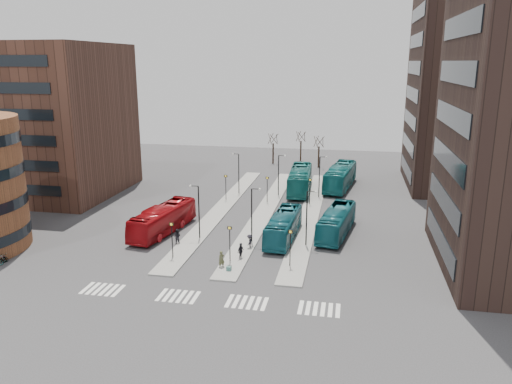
% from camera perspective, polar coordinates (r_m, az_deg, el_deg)
% --- Properties ---
extents(ground, '(160.00, 160.00, 0.00)m').
position_cam_1_polar(ground, '(40.41, -9.45, -14.27)').
color(ground, '#303033').
rests_on(ground, ground).
extents(island_left, '(2.50, 45.00, 0.15)m').
position_cam_1_polar(island_left, '(68.03, -3.95, -1.87)').
color(island_left, gray).
rests_on(island_left, ground).
extents(island_mid, '(2.50, 45.00, 0.15)m').
position_cam_1_polar(island_mid, '(66.79, 1.04, -2.15)').
color(island_mid, gray).
rests_on(island_mid, ground).
extents(island_right, '(2.50, 45.00, 0.15)m').
position_cam_1_polar(island_right, '(66.08, 6.18, -2.42)').
color(island_right, gray).
rests_on(island_right, ground).
extents(suitcase, '(0.48, 0.40, 0.55)m').
position_cam_1_polar(suitcase, '(48.08, -3.12, -8.81)').
color(suitcase, navy).
rests_on(suitcase, ground).
extents(red_bus, '(4.52, 11.86, 3.22)m').
position_cam_1_polar(red_bus, '(59.14, -10.57, -3.10)').
color(red_bus, '#9F0C11').
rests_on(red_bus, ground).
extents(teal_bus_a, '(3.06, 10.91, 3.01)m').
position_cam_1_polar(teal_bus_a, '(56.22, 3.17, -3.92)').
color(teal_bus_a, '#135663').
rests_on(teal_bus_a, ground).
extents(teal_bus_b, '(3.67, 13.28, 3.66)m').
position_cam_1_polar(teal_bus_b, '(76.90, 5.05, 1.42)').
color(teal_bus_b, '#13625F').
rests_on(teal_bus_b, ground).
extents(teal_bus_c, '(4.36, 11.37, 3.09)m').
position_cam_1_polar(teal_bus_c, '(58.23, 9.20, -3.39)').
color(teal_bus_c, '#145A65').
rests_on(teal_bus_c, ground).
extents(teal_bus_d, '(5.02, 13.50, 3.67)m').
position_cam_1_polar(teal_bus_d, '(79.75, 9.61, 1.75)').
color(teal_bus_d, '#15696B').
rests_on(teal_bus_d, ground).
extents(traveller, '(0.76, 0.72, 1.75)m').
position_cam_1_polar(traveller, '(48.72, -3.95, -7.73)').
color(traveller, '#484A2C').
rests_on(traveller, ground).
extents(commuter_a, '(0.87, 0.69, 1.75)m').
position_cam_1_polar(commuter_a, '(55.44, -9.00, -5.05)').
color(commuter_a, black).
rests_on(commuter_a, ground).
extents(commuter_b, '(0.75, 1.11, 1.75)m').
position_cam_1_polar(commuter_b, '(50.68, -1.76, -6.79)').
color(commuter_b, black).
rests_on(commuter_b, ground).
extents(commuter_c, '(0.62, 1.04, 1.58)m').
position_cam_1_polar(commuter_c, '(53.49, -0.75, -5.70)').
color(commuter_c, black).
rests_on(commuter_c, ground).
extents(bicycle_far, '(1.63, 0.72, 0.83)m').
position_cam_1_polar(bicycle_far, '(56.50, -27.06, -6.66)').
color(bicycle_far, gray).
rests_on(bicycle_far, ground).
extents(crosswalk_stripes, '(22.35, 2.40, 0.01)m').
position_cam_1_polar(crosswalk_stripes, '(43.24, -5.37, -12.07)').
color(crosswalk_stripes, silver).
rests_on(crosswalk_stripes, ground).
extents(office_block, '(25.00, 20.12, 22.00)m').
position_cam_1_polar(office_block, '(82.19, -24.19, 7.54)').
color(office_block, '#482C21').
rests_on(office_block, ground).
extents(tower_far, '(20.12, 20.00, 30.00)m').
position_cam_1_polar(tower_far, '(85.26, 24.25, 10.46)').
color(tower_far, black).
rests_on(tower_far, ground).
extents(sign_poles, '(12.45, 22.12, 3.65)m').
position_cam_1_polar(sign_poles, '(59.60, -0.49, -1.90)').
color(sign_poles, black).
rests_on(sign_poles, ground).
extents(lamp_posts, '(14.04, 20.24, 6.12)m').
position_cam_1_polar(lamp_posts, '(63.84, 1.31, 0.32)').
color(lamp_posts, black).
rests_on(lamp_posts, ground).
extents(bare_trees, '(10.97, 8.14, 5.90)m').
position_cam_1_polar(bare_trees, '(97.64, 4.75, 4.80)').
color(bare_trees, black).
rests_on(bare_trees, ground).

